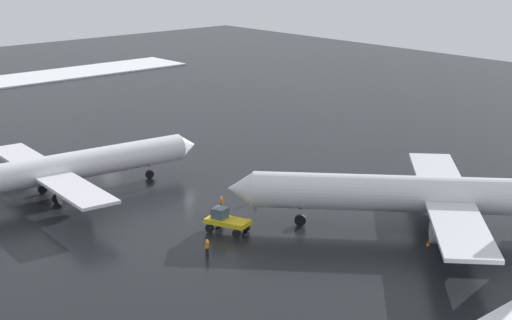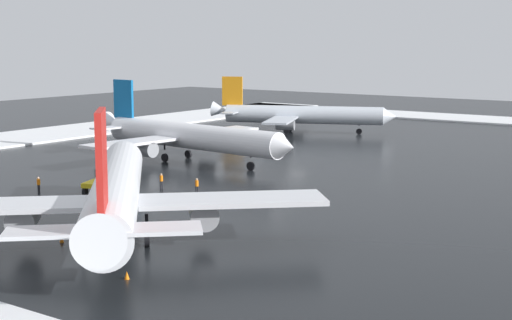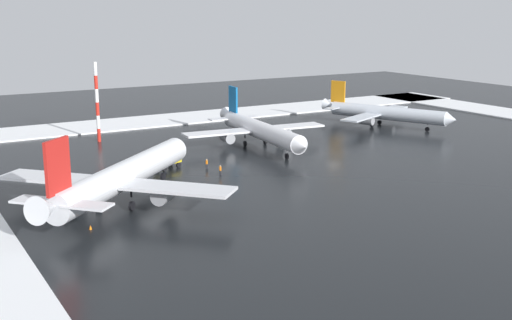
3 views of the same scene
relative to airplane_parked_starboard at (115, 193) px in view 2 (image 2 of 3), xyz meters
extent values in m
plane|color=black|center=(-44.48, -10.66, -3.95)|extent=(240.00, 240.00, 0.00)
cube|color=white|center=(-44.48, -60.66, -3.80)|extent=(152.00, 16.00, 0.30)
cube|color=white|center=(-111.48, -10.66, -3.80)|extent=(14.00, 116.00, 0.30)
cylinder|color=silver|center=(-0.72, -0.66, 0.00)|extent=(27.49, 25.72, 3.83)
cone|color=silver|center=(-14.16, -13.03, 0.00)|extent=(4.46, 4.51, 3.64)
cone|color=silver|center=(12.89, 11.86, 0.67)|extent=(5.17, 5.12, 3.73)
cylinder|color=gray|center=(6.09, -3.90, -1.47)|extent=(4.35, 4.25, 2.25)
cube|color=silver|center=(-4.49, 8.43, -0.34)|extent=(13.57, 14.15, 0.41)
cylinder|color=gray|center=(-3.38, 6.39, -1.47)|extent=(4.35, 4.25, 2.25)
cube|color=red|center=(10.90, 10.02, 4.84)|extent=(3.59, 3.35, 6.31)
cube|color=silver|center=(13.02, 7.38, 0.45)|extent=(5.82, 5.97, 0.27)
cube|color=silver|center=(8.44, 12.36, 0.45)|extent=(5.82, 5.97, 0.27)
cylinder|color=black|center=(-9.43, -8.68, -1.69)|extent=(0.27, 0.27, 0.79)
cylinder|color=black|center=(-9.43, -8.68, -3.33)|extent=(1.18, 1.13, 1.24)
cylinder|color=black|center=(3.45, -0.20, -1.69)|extent=(0.27, 0.27, 0.79)
cylinder|color=black|center=(3.45, -0.20, -3.33)|extent=(1.18, 1.13, 1.24)
cylinder|color=black|center=(0.09, 3.45, -1.69)|extent=(0.27, 0.27, 0.79)
cylinder|color=black|center=(0.09, 3.45, -3.33)|extent=(1.18, 1.13, 1.24)
cylinder|color=silver|center=(-71.73, -26.56, -0.75)|extent=(13.66, 26.48, 3.11)
cone|color=silver|center=(-77.57, -12.93, -0.75)|extent=(3.58, 3.18, 2.96)
cone|color=silver|center=(-65.83, -40.37, -0.20)|extent=(3.72, 4.05, 3.03)
cube|color=silver|center=(-77.56, -32.04, -1.02)|extent=(12.53, 8.38, 0.33)
cylinder|color=gray|center=(-76.05, -30.90, -1.94)|extent=(2.91, 3.58, 1.83)
cube|color=silver|center=(-63.75, -26.14, -1.02)|extent=(12.53, 8.38, 0.33)
cylinder|color=gray|center=(-65.62, -26.44, -1.94)|extent=(2.91, 3.58, 1.83)
cube|color=orange|center=(-66.69, -38.35, 3.19)|extent=(1.74, 3.50, 5.13)
cube|color=silver|center=(-69.29, -39.26, -0.38)|extent=(4.98, 3.92, 0.22)
cube|color=silver|center=(-64.24, -37.10, -0.38)|extent=(4.98, 3.92, 0.22)
cylinder|color=black|center=(-75.51, -17.73, -2.12)|extent=(0.22, 0.22, 0.64)
cylinder|color=black|center=(-75.51, -17.73, -3.45)|extent=(0.69, 1.05, 1.01)
cylinder|color=black|center=(-72.51, -29.88, -2.12)|extent=(0.22, 0.22, 0.64)
cylinder|color=black|center=(-72.51, -29.88, -3.45)|extent=(0.69, 1.05, 1.01)
cylinder|color=black|center=(-68.80, -28.30, -2.12)|extent=(0.22, 0.22, 0.64)
cylinder|color=black|center=(-68.80, -28.30, -3.45)|extent=(0.69, 1.05, 1.01)
cylinder|color=white|center=(-35.21, -21.41, -0.49)|extent=(6.23, 29.86, 3.36)
cone|color=white|center=(-33.65, -5.46, -0.49)|extent=(3.41, 2.67, 3.19)
cone|color=white|center=(-36.79, -37.55, 0.11)|extent=(3.19, 3.79, 3.27)
cube|color=white|center=(-43.57, -23.57, -0.78)|extent=(13.22, 5.58, 0.36)
cylinder|color=gray|center=(-41.55, -23.27, -1.77)|extent=(2.30, 3.54, 1.98)
cube|color=white|center=(-27.42, -25.15, -0.78)|extent=(13.22, 5.58, 0.36)
cylinder|color=gray|center=(-29.34, -24.47, -1.77)|extent=(2.30, 3.54, 1.98)
cube|color=#0C5999|center=(-36.55, -35.19, 3.76)|extent=(0.74, 3.97, 5.54)
cube|color=white|center=(-39.49, -34.70, -0.09)|extent=(4.97, 3.02, 0.24)
cube|color=white|center=(-33.58, -35.28, -0.09)|extent=(4.97, 3.02, 0.24)
cylinder|color=black|center=(-34.20, -11.07, -1.97)|extent=(0.24, 0.24, 0.69)
cylinder|color=black|center=(-34.20, -11.07, -3.41)|extent=(0.45, 1.12, 1.09)
cylinder|color=black|center=(-37.66, -24.15, -1.97)|extent=(0.24, 0.24, 0.69)
cylinder|color=black|center=(-37.66, -24.15, -3.41)|extent=(0.45, 1.12, 1.09)
cylinder|color=black|center=(-33.33, -24.57, -1.97)|extent=(0.24, 0.24, 0.69)
cylinder|color=black|center=(-33.33, -24.57, -3.41)|extent=(0.45, 1.12, 1.09)
cube|color=gold|center=(-13.16, -15.64, -2.80)|extent=(5.08, 3.66, 0.50)
cube|color=#3F5160|center=(-14.02, -15.96, -2.00)|extent=(1.83, 1.89, 1.10)
cylinder|color=black|center=(-14.33, -17.12, -3.50)|extent=(0.96, 0.61, 0.90)
cylinder|color=black|center=(-15.01, -15.27, -3.50)|extent=(0.96, 0.61, 0.90)
cylinder|color=black|center=(-11.31, -16.01, -3.50)|extent=(0.96, 0.61, 0.90)
cylinder|color=black|center=(-11.99, -14.15, -3.50)|extent=(0.96, 0.61, 0.90)
cylinder|color=black|center=(-18.79, -11.94, -3.52)|extent=(0.16, 0.16, 0.85)
cylinder|color=black|center=(-18.61, -12.02, -3.52)|extent=(0.16, 0.16, 0.85)
cylinder|color=orange|center=(-18.70, -11.98, -2.79)|extent=(0.36, 0.36, 0.62)
sphere|color=tan|center=(-18.70, -11.98, -2.36)|extent=(0.24, 0.24, 0.24)
cylinder|color=black|center=(-9.64, -21.25, -3.52)|extent=(0.16, 0.16, 0.85)
cylinder|color=black|center=(-9.45, -21.19, -3.52)|extent=(0.16, 0.16, 0.85)
cylinder|color=orange|center=(-9.54, -21.22, -2.79)|extent=(0.36, 0.36, 0.62)
sphere|color=tan|center=(-9.54, -21.22, -2.36)|extent=(0.24, 0.24, 0.24)
cylinder|color=black|center=(-18.71, -6.86, -3.52)|extent=(0.16, 0.16, 0.85)
cylinder|color=black|center=(-18.52, -6.92, -3.52)|extent=(0.16, 0.16, 0.85)
cylinder|color=orange|center=(-18.61, -6.89, -2.79)|extent=(0.36, 0.36, 0.62)
sphere|color=tan|center=(-18.61, -6.89, -2.36)|extent=(0.24, 0.24, 0.24)
cone|color=orange|center=(3.05, -3.10, -3.67)|extent=(0.36, 0.36, 0.55)
cone|color=orange|center=(7.08, 8.11, -3.67)|extent=(0.36, 0.36, 0.55)
camera|label=1|loc=(45.95, -64.45, 25.86)|focal=55.00mm
camera|label=2|loc=(44.09, 45.05, 12.22)|focal=55.00mm
camera|label=3|loc=(27.59, 81.98, 22.06)|focal=45.00mm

